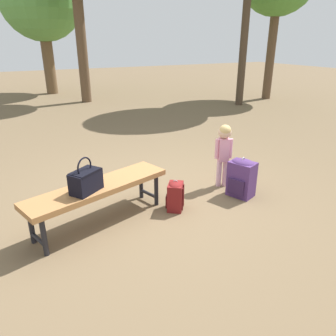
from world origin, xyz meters
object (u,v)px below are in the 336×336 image
at_px(park_bench, 99,190).
at_px(backpack_small, 175,195).
at_px(backpack_large, 242,177).
at_px(handbag, 86,180).
at_px(child_standing, 224,146).

xyz_separation_m(park_bench, backpack_small, (0.86, -0.13, -0.20)).
relative_size(park_bench, backpack_small, 4.36).
height_order(backpack_large, backpack_small, backpack_large).
bearing_deg(backpack_small, backpack_large, -4.51).
relative_size(handbag, child_standing, 0.43).
bearing_deg(backpack_small, park_bench, 171.55).
relative_size(child_standing, backpack_small, 2.28).
bearing_deg(handbag, backpack_small, -1.22).
relative_size(park_bench, backpack_large, 3.13).
bearing_deg(handbag, backpack_large, -2.79).
relative_size(handbag, backpack_small, 0.97).
bearing_deg(handbag, child_standing, 7.90).
xyz_separation_m(park_bench, child_standing, (1.75, 0.16, 0.18)).
xyz_separation_m(child_standing, backpack_large, (0.04, -0.36, -0.31)).
xyz_separation_m(park_bench, handbag, (-0.15, -0.11, 0.18)).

